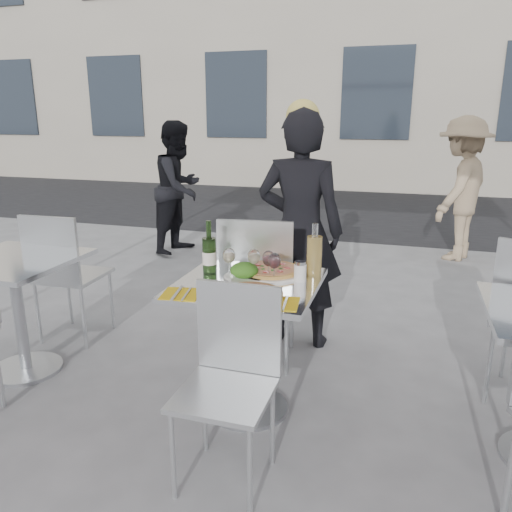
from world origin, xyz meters
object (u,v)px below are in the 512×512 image
(side_chair_lfar, at_px, (63,268))
(wineglass_white_b, at_px, (254,257))
(wine_bottle, at_px, (209,254))
(napkin_left, at_px, (181,294))
(pizza_far, at_px, (271,271))
(wineglass_white_a, at_px, (229,257))
(sugar_shaker, at_px, (300,271))
(wineglass_red_b, at_px, (274,262))
(pedestrian_a, at_px, (179,188))
(main_table, at_px, (248,320))
(chair_far, at_px, (258,280))
(chair_near, at_px, (231,367))
(wineglass_red_a, at_px, (269,259))
(carafe, at_px, (314,255))
(napkin_right, at_px, (279,303))
(pedestrian_b, at_px, (461,189))
(side_table_left, at_px, (16,292))
(pizza_near, at_px, (249,294))
(woman_diner, at_px, (300,231))
(salad_plate, at_px, (244,272))

(side_chair_lfar, xyz_separation_m, wineglass_white_b, (1.51, -0.36, 0.30))
(wine_bottle, bearing_deg, napkin_left, -91.81)
(pizza_far, height_order, wineglass_white_a, wineglass_white_a)
(sugar_shaker, height_order, wineglass_red_b, wineglass_red_b)
(pedestrian_a, bearing_deg, main_table, -140.68)
(pedestrian_a, relative_size, napkin_left, 7.26)
(pizza_far, relative_size, sugar_shaker, 3.32)
(chair_far, height_order, chair_near, chair_far)
(side_chair_lfar, distance_m, wineglass_red_a, 1.67)
(chair_near, relative_size, wineglass_white_b, 5.53)
(carafe, distance_m, wineglass_red_a, 0.25)
(sugar_shaker, height_order, napkin_right, sugar_shaker)
(chair_far, xyz_separation_m, pizza_far, (0.17, -0.32, 0.18))
(chair_far, height_order, napkin_left, chair_far)
(main_table, relative_size, pedestrian_b, 0.47)
(main_table, bearing_deg, carafe, 32.53)
(side_table_left, height_order, side_chair_lfar, side_chair_lfar)
(wineglass_white_b, height_order, wineglass_red_b, same)
(napkin_left, bearing_deg, wineglass_white_a, 58.34)
(side_chair_lfar, height_order, pizza_near, side_chair_lfar)
(main_table, xyz_separation_m, napkin_left, (-0.25, -0.27, 0.21))
(main_table, xyz_separation_m, wineglass_white_a, (-0.12, 0.07, 0.32))
(pizza_far, relative_size, wineglass_white_a, 2.25)
(woman_diner, distance_m, pizza_far, 0.77)
(wineglass_white_a, bearing_deg, wineglass_red_a, 2.47)
(pedestrian_a, xyz_separation_m, salad_plate, (1.77, -2.93, 0.02))
(woman_diner, distance_m, napkin_left, 1.26)
(napkin_left, bearing_deg, side_table_left, 157.16)
(chair_far, bearing_deg, wineglass_white_b, 95.83)
(pizza_near, height_order, wine_bottle, wine_bottle)
(carafe, bearing_deg, woman_diner, 107.57)
(side_table_left, xyz_separation_m, pizza_far, (1.58, 0.18, 0.23))
(main_table, relative_size, pizza_far, 2.11)
(main_table, relative_size, chair_far, 0.75)
(side_chair_lfar, xyz_separation_m, carafe, (1.81, -0.25, 0.31))
(wineglass_white_a, bearing_deg, chair_near, -69.58)
(pedestrian_a, bearing_deg, wine_bottle, -143.59)
(main_table, height_order, wineglass_red_a, wineglass_red_a)
(main_table, xyz_separation_m, side_table_left, (-1.50, 0.00, 0.00))
(pedestrian_b, xyz_separation_m, wineglass_red_b, (-1.19, -3.56, 0.07))
(pedestrian_a, distance_m, pizza_near, 3.69)
(pizza_near, xyz_separation_m, wine_bottle, (-0.31, 0.27, 0.10))
(side_table_left, relative_size, woman_diner, 0.46)
(pedestrian_a, relative_size, wineglass_white_b, 9.70)
(side_table_left, bearing_deg, carafe, 6.23)
(side_table_left, bearing_deg, side_chair_lfar, 90.33)
(pizza_near, bearing_deg, main_table, 110.09)
(carafe, bearing_deg, napkin_left, -140.39)
(side_chair_lfar, bearing_deg, sugar_shaker, 166.43)
(side_table_left, relative_size, napkin_left, 3.57)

